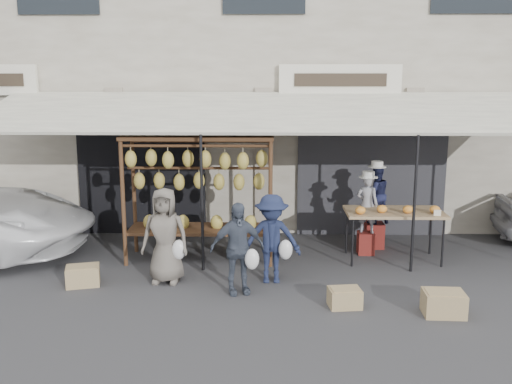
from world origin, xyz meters
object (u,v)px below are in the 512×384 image
(produce_table, at_px, (394,213))
(customer_left, at_px, (165,236))
(vendor_left, at_px, (367,204))
(banana_rack, at_px, (199,173))
(crate_near_a, at_px, (345,298))
(customer_right, at_px, (272,239))
(crate_far, at_px, (83,276))
(vendor_right, at_px, (376,194))
(crate_near_b, at_px, (444,303))
(customer_mid, at_px, (237,248))

(produce_table, xyz_separation_m, customer_left, (-3.84, -1.16, -0.10))
(vendor_left, bearing_deg, produce_table, 152.26)
(banana_rack, xyz_separation_m, crate_near_a, (2.30, -2.09, -1.44))
(customer_right, height_order, crate_far, customer_right)
(vendor_right, height_order, crate_near_b, vendor_right)
(vendor_right, relative_size, crate_near_a, 2.49)
(crate_near_a, bearing_deg, crate_near_b, -10.66)
(vendor_right, xyz_separation_m, customer_left, (-3.65, -1.94, -0.28))
(vendor_left, distance_m, crate_far, 5.07)
(produce_table, distance_m, customer_left, 4.01)
(customer_right, relative_size, crate_near_a, 3.18)
(banana_rack, xyz_separation_m, customer_right, (1.27, -1.10, -0.86))
(banana_rack, xyz_separation_m, crate_near_b, (3.62, -2.34, -1.40))
(customer_left, bearing_deg, customer_mid, -16.36)
(customer_left, height_order, crate_near_b, customer_left)
(vendor_left, xyz_separation_m, crate_near_b, (0.61, -2.74, -0.77))
(vendor_right, distance_m, crate_far, 5.44)
(customer_right, distance_m, crate_near_b, 2.72)
(vendor_right, xyz_separation_m, crate_near_b, (0.38, -3.14, -0.87))
(vendor_left, xyz_separation_m, vendor_right, (0.23, 0.40, 0.10))
(banana_rack, height_order, vendor_left, banana_rack)
(banana_rack, xyz_separation_m, customer_mid, (0.75, -1.58, -0.87))
(crate_near_b, bearing_deg, customer_mid, 165.30)
(customer_left, bearing_deg, customer_right, 5.97)
(vendor_left, relative_size, customer_right, 0.74)
(vendor_right, xyz_separation_m, crate_near_a, (-0.94, -2.90, -0.90))
(vendor_left, distance_m, crate_near_a, 2.71)
(vendor_left, relative_size, customer_mid, 0.75)
(crate_far, bearing_deg, vendor_left, 19.95)
(banana_rack, height_order, crate_near_a, banana_rack)
(customer_left, bearing_deg, produce_table, 21.70)
(crate_near_a, distance_m, crate_far, 4.07)
(vendor_left, bearing_deg, crate_near_b, 117.07)
(crate_near_a, bearing_deg, customer_mid, 161.98)
(vendor_right, relative_size, customer_left, 0.73)
(crate_near_a, distance_m, crate_near_b, 1.34)
(vendor_right, distance_m, customer_left, 4.14)
(banana_rack, relative_size, customer_mid, 1.85)
(customer_mid, bearing_deg, banana_rack, 99.00)
(vendor_right, relative_size, customer_right, 0.78)
(vendor_left, bearing_deg, vendor_right, -104.85)
(produce_table, relative_size, crate_far, 3.38)
(customer_mid, height_order, crate_far, customer_mid)
(customer_mid, xyz_separation_m, customer_right, (0.52, 0.48, 0.01))
(customer_mid, distance_m, crate_near_a, 1.73)
(vendor_left, height_order, crate_far, vendor_left)
(crate_near_a, bearing_deg, vendor_left, 74.06)
(customer_right, distance_m, crate_near_a, 1.54)
(vendor_left, distance_m, customer_left, 3.75)
(vendor_right, bearing_deg, crate_near_a, 58.45)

